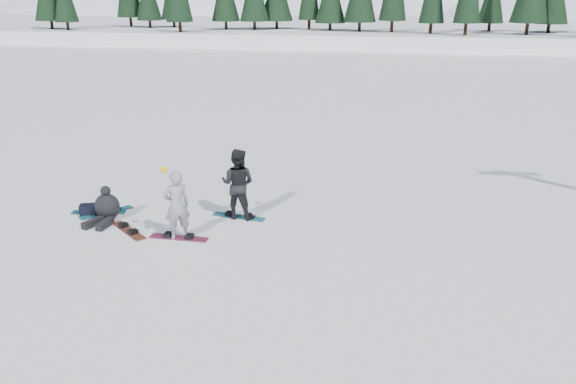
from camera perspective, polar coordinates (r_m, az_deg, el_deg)
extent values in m
plane|color=white|center=(14.00, -7.97, -5.22)|extent=(420.00, 420.00, 0.00)
cube|color=white|center=(67.44, 7.72, 13.70)|extent=(90.00, 14.00, 5.00)
ellipsoid|color=white|center=(197.52, -11.24, 13.69)|extent=(143.00, 110.00, 49.50)
ellipsoid|color=white|center=(213.52, 15.86, 13.48)|extent=(182.00, 140.00, 53.20)
ellipsoid|color=white|center=(265.53, -22.41, 13.93)|extent=(169.00, 130.00, 52.00)
imported|color=#939398|center=(14.08, -11.24, -1.34)|extent=(0.77, 0.73, 1.78)
sphere|color=yellow|center=(13.75, -12.46, 2.23)|extent=(0.18, 0.18, 0.18)
imported|color=black|center=(15.16, -5.12, 0.84)|extent=(1.00, 0.81, 1.95)
ellipsoid|color=black|center=(15.94, -17.88, -1.40)|extent=(0.79, 0.71, 0.72)
sphere|color=black|center=(15.79, -18.05, 0.11)|extent=(0.27, 0.27, 0.27)
cube|color=black|center=(15.54, -18.11, -3.10)|extent=(0.22, 0.64, 0.18)
cube|color=black|center=(15.71, -19.21, -2.98)|extent=(0.38, 0.65, 0.18)
cube|color=black|center=(16.52, -19.61, -1.70)|extent=(0.52, 0.43, 0.30)
cube|color=#942049|center=(14.41, -11.01, -4.59)|extent=(1.50, 0.29, 0.03)
cube|color=teal|center=(15.49, -5.02, -2.52)|extent=(1.52, 0.47, 0.03)
cube|color=teal|center=(16.52, -17.95, -2.00)|extent=(1.17, 1.33, 0.03)
cube|color=maroon|center=(15.13, -15.90, -3.80)|extent=(1.35, 1.15, 0.03)
cube|color=#196B89|center=(16.62, -18.65, -1.95)|extent=(1.53, 0.58, 0.03)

